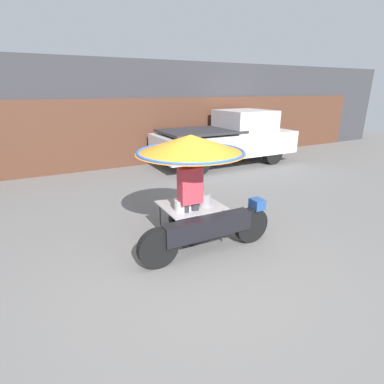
# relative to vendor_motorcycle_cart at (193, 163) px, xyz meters

# --- Properties ---
(ground_plane) EXTENTS (36.00, 36.00, 0.00)m
(ground_plane) POSITION_rel_vendor_motorcycle_cart_xyz_m (-0.31, -0.86, -1.44)
(ground_plane) COLOR slate
(shopfront_building) EXTENTS (28.00, 2.06, 3.56)m
(shopfront_building) POSITION_rel_vendor_motorcycle_cart_xyz_m (-0.31, 6.94, 0.33)
(shopfront_building) COLOR #38383D
(shopfront_building) RESTS_ON ground
(vendor_motorcycle_cart) EXTENTS (2.41, 1.86, 1.89)m
(vendor_motorcycle_cart) POSITION_rel_vendor_motorcycle_cart_xyz_m (0.00, 0.00, 0.00)
(vendor_motorcycle_cart) COLOR black
(vendor_motorcycle_cart) RESTS_ON ground
(vendor_person) EXTENTS (0.38, 0.22, 1.63)m
(vendor_person) POSITION_rel_vendor_motorcycle_cart_xyz_m (-0.15, -0.16, -0.52)
(vendor_person) COLOR #2D2D33
(vendor_person) RESTS_ON ground
(pickup_truck) EXTENTS (5.11, 1.99, 1.89)m
(pickup_truck) POSITION_rel_vendor_motorcycle_cart_xyz_m (3.91, 4.66, -0.52)
(pickup_truck) COLOR black
(pickup_truck) RESTS_ON ground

